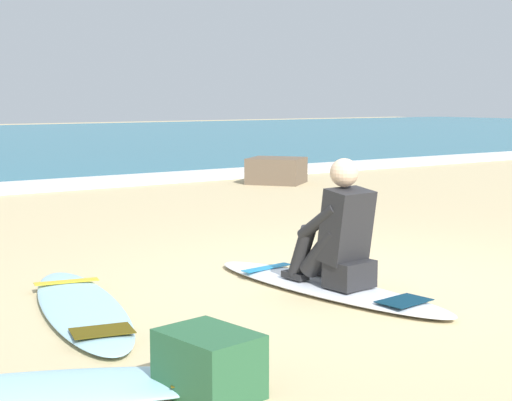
{
  "coord_description": "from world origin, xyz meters",
  "views": [
    {
      "loc": [
        -4.13,
        -4.5,
        1.45
      ],
      "look_at": [
        -0.2,
        1.16,
        0.55
      ],
      "focal_mm": 54.93,
      "sensor_mm": 36.0,
      "label": 1
    }
  ],
  "objects_px": {
    "surfer_seated": "(338,237)",
    "surfboard_spare_near": "(55,389)",
    "surfboard_main": "(325,286)",
    "surfboard_spare_far": "(81,307)",
    "beach_bag": "(209,364)",
    "shoreline_rock": "(277,171)"
  },
  "relations": [
    {
      "from": "surfboard_spare_near",
      "to": "surfer_seated",
      "type": "bearing_deg",
      "value": 16.74
    },
    {
      "from": "surfboard_main",
      "to": "shoreline_rock",
      "type": "xyz_separation_m",
      "value": [
        4.17,
        6.31,
        0.18
      ]
    },
    {
      "from": "shoreline_rock",
      "to": "surfboard_spare_far",
      "type": "bearing_deg",
      "value": -135.54
    },
    {
      "from": "surfboard_spare_near",
      "to": "surfboard_spare_far",
      "type": "relative_size",
      "value": 0.92
    },
    {
      "from": "shoreline_rock",
      "to": "surfer_seated",
      "type": "bearing_deg",
      "value": -122.85
    },
    {
      "from": "surfer_seated",
      "to": "beach_bag",
      "type": "relative_size",
      "value": 1.97
    },
    {
      "from": "surfboard_spare_far",
      "to": "shoreline_rock",
      "type": "relative_size",
      "value": 2.6
    },
    {
      "from": "surfboard_spare_near",
      "to": "surfboard_main",
      "type": "bearing_deg",
      "value": 19.49
    },
    {
      "from": "surfboard_spare_far",
      "to": "shoreline_rock",
      "type": "bearing_deg",
      "value": 44.46
    },
    {
      "from": "surfboard_main",
      "to": "surfboard_spare_far",
      "type": "relative_size",
      "value": 1.02
    },
    {
      "from": "surfboard_spare_far",
      "to": "beach_bag",
      "type": "bearing_deg",
      "value": -92.13
    },
    {
      "from": "surfer_seated",
      "to": "surfboard_spare_near",
      "type": "distance_m",
      "value": 2.6
    },
    {
      "from": "shoreline_rock",
      "to": "surfboard_spare_near",
      "type": "bearing_deg",
      "value": -132.68
    },
    {
      "from": "surfboard_spare_near",
      "to": "shoreline_rock",
      "type": "xyz_separation_m",
      "value": [
        6.62,
        7.18,
        0.18
      ]
    },
    {
      "from": "surfboard_main",
      "to": "surfboard_spare_near",
      "type": "distance_m",
      "value": 2.59
    },
    {
      "from": "surfboard_spare_far",
      "to": "beach_bag",
      "type": "distance_m",
      "value": 1.79
    },
    {
      "from": "surfboard_main",
      "to": "beach_bag",
      "type": "bearing_deg",
      "value": -144.64
    },
    {
      "from": "surfboard_main",
      "to": "surfboard_spare_far",
      "type": "xyz_separation_m",
      "value": [
        -1.75,
        0.5,
        0.0
      ]
    },
    {
      "from": "surfboard_spare_near",
      "to": "beach_bag",
      "type": "distance_m",
      "value": 0.77
    },
    {
      "from": "surfboard_main",
      "to": "surfboard_spare_far",
      "type": "height_order",
      "value": "same"
    },
    {
      "from": "surfer_seated",
      "to": "beach_bag",
      "type": "height_order",
      "value": "surfer_seated"
    },
    {
      "from": "surfboard_main",
      "to": "surfboard_spare_far",
      "type": "bearing_deg",
      "value": 164.09
    }
  ]
}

